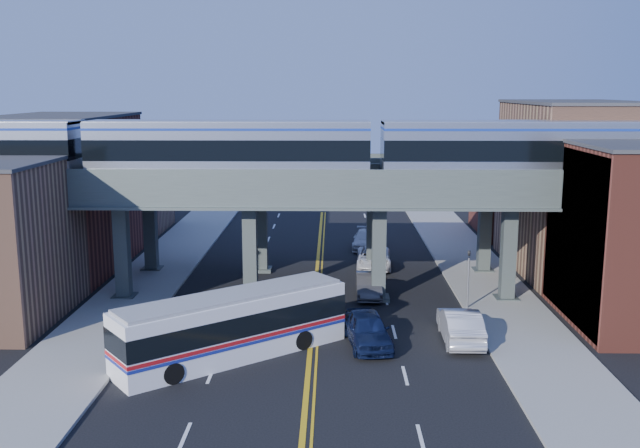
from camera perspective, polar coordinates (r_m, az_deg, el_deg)
The scene contains 19 objects.
ground at distance 37.46m, azimuth -0.76°, elevation -9.61°, with size 120.00×120.00×0.00m, color black.
sidewalk_west at distance 48.59m, azimuth -14.13°, elevation -5.03°, with size 5.00×70.00×0.16m, color gray.
sidewalk_east at distance 48.06m, azimuth 13.51°, elevation -5.18°, with size 5.00×70.00×0.16m, color gray.
building_west_b at distance 55.24m, azimuth -19.81°, elevation 2.29°, with size 8.00×14.00×11.00m, color brown.
building_west_c at distance 67.63m, azimuth -15.87°, elevation 2.69°, with size 8.00×10.00×8.00m, color #895D46.
building_east_b at distance 54.43m, azimuth 19.66°, elevation 2.72°, with size 8.00×14.00×12.00m, color #895D46.
building_east_c at distance 66.96m, azimuth 16.08°, elevation 3.03°, with size 8.00×10.00×9.00m, color brown.
mural_panel at distance 42.16m, azimuth 19.58°, elevation -1.20°, with size 0.10×9.50×9.50m, color teal.
elevated_viaduct_near at distance 43.60m, azimuth -0.46°, elevation 2.11°, with size 52.00×3.60×7.40m.
elevated_viaduct_far at distance 50.53m, azimuth -0.26°, elevation 3.31°, with size 52.00×3.60×7.40m.
transit_train at distance 43.69m, azimuth -7.25°, elevation 6.00°, with size 52.27×3.28×3.83m.
stop_sign at distance 39.74m, azimuth -0.20°, elevation -5.72°, with size 0.76×0.09×2.63m.
traffic_signal at distance 43.24m, azimuth 11.79°, elevation -3.84°, with size 0.15×0.18×4.10m.
transit_bus at distance 35.53m, azimuth -6.97°, elevation -8.13°, with size 11.08×9.44×3.08m.
car_lane_a at distance 37.15m, azimuth 3.83°, elevation -8.39°, with size 2.04×5.08×1.73m, color #0F1837.
car_lane_b at distance 45.58m, azimuth 3.91°, elevation -4.91°, with size 1.56×4.48×1.47m, color #333336.
car_lane_c at distance 52.83m, azimuth 4.32°, elevation -2.72°, with size 2.45×5.31×1.47m, color white.
car_lane_d at distance 59.14m, azimuth 3.67°, elevation -1.25°, with size 2.05×5.05×1.47m, color silver.
car_parked_curb at distance 38.38m, azimuth 11.16°, elevation -7.93°, with size 1.85×5.32×1.75m, color #B6B5BA.
Camera 1 is at (1.11, -35.09, 13.07)m, focal length 40.00 mm.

